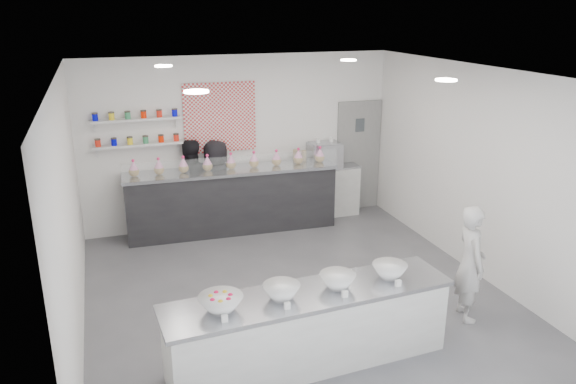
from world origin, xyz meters
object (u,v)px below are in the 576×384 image
at_px(woman_prep, 470,263).
at_px(prep_counter, 310,328).
at_px(espresso_ledge, 325,191).
at_px(espresso_machine, 325,155).
at_px(staff_left, 190,186).
at_px(back_bar, 232,200).
at_px(staff_right, 217,185).

bearing_deg(woman_prep, prep_counter, 111.20).
relative_size(prep_counter, espresso_ledge, 2.49).
relative_size(espresso_machine, woman_prep, 0.39).
distance_m(prep_counter, staff_left, 4.37).
relative_size(prep_counter, espresso_machine, 5.45).
distance_m(back_bar, espresso_ledge, 1.83).
height_order(espresso_ledge, staff_left, staff_left).
relative_size(back_bar, staff_left, 2.23).
distance_m(espresso_ledge, staff_right, 2.05).
height_order(espresso_ledge, staff_right, staff_right).
bearing_deg(staff_left, espresso_machine, 176.17).
distance_m(prep_counter, back_bar, 4.07).
height_order(back_bar, espresso_ledge, back_bar).
xyz_separation_m(back_bar, staff_left, (-0.67, 0.25, 0.25)).
bearing_deg(woman_prep, staff_right, 43.96).
xyz_separation_m(back_bar, staff_right, (-0.21, 0.25, 0.23)).
xyz_separation_m(espresso_machine, staff_left, (-2.47, 0.07, -0.36)).
distance_m(espresso_ledge, espresso_machine, 0.70).
bearing_deg(espresso_ledge, espresso_machine, 180.00).
bearing_deg(staff_right, espresso_ledge, 158.17).
bearing_deg(prep_counter, espresso_ledge, 62.47).
distance_m(back_bar, espresso_machine, 1.90).
bearing_deg(woman_prep, back_bar, 43.24).
height_order(prep_counter, espresso_ledge, espresso_ledge).
bearing_deg(staff_left, prep_counter, 95.23).
distance_m(prep_counter, staff_right, 4.33).
xyz_separation_m(espresso_ledge, staff_right, (-2.02, 0.07, 0.32)).
xyz_separation_m(espresso_ledge, espresso_machine, (-0.02, 0.00, 0.70)).
height_order(espresso_machine, staff_left, staff_left).
bearing_deg(espresso_ledge, staff_left, 178.39).
relative_size(espresso_machine, staff_left, 0.36).
bearing_deg(staff_right, woman_prep, 100.11).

